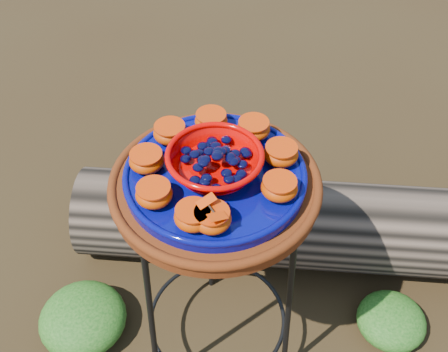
{
  "coord_description": "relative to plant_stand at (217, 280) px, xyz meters",
  "views": [
    {
      "loc": [
        -0.07,
        -0.87,
        1.64
      ],
      "look_at": [
        0.02,
        0.0,
        0.75
      ],
      "focal_mm": 45.0,
      "sensor_mm": 36.0,
      "label": 1
    }
  ],
  "objects": [
    {
      "name": "butterfly",
      "position": [
        -0.02,
        -0.15,
        0.47
      ],
      "size": [
        0.1,
        0.08,
        0.01
      ],
      "primitive_type": null,
      "rotation": [
        0.0,
        0.0,
        0.41
      ],
      "color": "red",
      "rests_on": "orange_half_0"
    },
    {
      "name": "foliage_left",
      "position": [
        -0.42,
        0.09,
        -0.28
      ],
      "size": [
        0.27,
        0.27,
        0.14
      ],
      "primitive_type": "ellipsoid",
      "color": "#0D410C",
      "rests_on": "ground"
    },
    {
      "name": "plant_stand",
      "position": [
        0.0,
        0.0,
        0.0
      ],
      "size": [
        0.44,
        0.44,
        0.7
      ],
      "primitive_type": null,
      "color": "black",
      "rests_on": "ground"
    },
    {
      "name": "foliage_back",
      "position": [
        -0.17,
        0.64,
        -0.28
      ],
      "size": [
        0.27,
        0.27,
        0.13
      ],
      "primitive_type": "ellipsoid",
      "color": "#0D410C",
      "rests_on": "ground"
    },
    {
      "name": "foliage_right",
      "position": [
        0.55,
        -0.01,
        -0.3
      ],
      "size": [
        0.22,
        0.22,
        0.11
      ],
      "primitive_type": "ellipsoid",
      "color": "#0D410C",
      "rests_on": "ground"
    },
    {
      "name": "orange_half_0",
      "position": [
        -0.02,
        -0.15,
        0.44
      ],
      "size": [
        0.08,
        0.08,
        0.04
      ],
      "primitive_type": "ellipsoid",
      "color": "#AA2901",
      "rests_on": "cobalt_plate"
    },
    {
      "name": "orange_half_8",
      "position": [
        -0.06,
        -0.14,
        0.44
      ],
      "size": [
        0.08,
        0.08,
        0.04
      ],
      "primitive_type": "ellipsoid",
      "color": "#AA2901",
      "rests_on": "cobalt_plate"
    },
    {
      "name": "cobalt_plate",
      "position": [
        0.0,
        0.0,
        0.4
      ],
      "size": [
        0.4,
        0.4,
        0.03
      ],
      "primitive_type": "cylinder",
      "color": "#010758",
      "rests_on": "terracotta_saucer"
    },
    {
      "name": "orange_half_3",
      "position": [
        0.1,
        0.11,
        0.44
      ],
      "size": [
        0.08,
        0.08,
        0.04
      ],
      "primitive_type": "ellipsoid",
      "color": "#AA2901",
      "rests_on": "cobalt_plate"
    },
    {
      "name": "orange_half_2",
      "position": [
        0.15,
        0.02,
        0.44
      ],
      "size": [
        0.08,
        0.08,
        0.04
      ],
      "primitive_type": "ellipsoid",
      "color": "#AA2901",
      "rests_on": "cobalt_plate"
    },
    {
      "name": "orange_half_1",
      "position": [
        0.13,
        -0.08,
        0.44
      ],
      "size": [
        0.08,
        0.08,
        0.04
      ],
      "primitive_type": "ellipsoid",
      "color": "#AA2901",
      "rests_on": "cobalt_plate"
    },
    {
      "name": "driftwood_log",
      "position": [
        0.38,
        0.32,
        -0.2
      ],
      "size": [
        1.68,
        0.73,
        0.31
      ],
      "primitive_type": null,
      "rotation": [
        0.0,
        0.0,
        -0.19
      ],
      "color": "black",
      "rests_on": "ground"
    },
    {
      "name": "orange_half_5",
      "position": [
        -0.09,
        0.12,
        0.44
      ],
      "size": [
        0.08,
        0.08,
        0.04
      ],
      "primitive_type": "ellipsoid",
      "color": "#AA2901",
      "rests_on": "cobalt_plate"
    },
    {
      "name": "glass_gems",
      "position": [
        0.0,
        0.0,
        0.48
      ],
      "size": [
        0.16,
        0.16,
        0.03
      ],
      "primitive_type": null,
      "color": "black",
      "rests_on": "red_bowl"
    },
    {
      "name": "ground",
      "position": [
        0.0,
        0.0,
        -0.35
      ],
      "size": [
        60.0,
        60.0,
        0.0
      ],
      "primitive_type": "plane",
      "color": "black"
    },
    {
      "name": "orange_half_4",
      "position": [
        0.01,
        0.15,
        0.44
      ],
      "size": [
        0.08,
        0.08,
        0.04
      ],
      "primitive_type": "ellipsoid",
      "color": "#AA2901",
      "rests_on": "cobalt_plate"
    },
    {
      "name": "orange_half_6",
      "position": [
        -0.15,
        0.03,
        0.44
      ],
      "size": [
        0.08,
        0.08,
        0.04
      ],
      "primitive_type": "ellipsoid",
      "color": "#AA2901",
      "rests_on": "cobalt_plate"
    },
    {
      "name": "orange_half_7",
      "position": [
        -0.13,
        -0.07,
        0.44
      ],
      "size": [
        0.08,
        0.08,
        0.04
      ],
      "primitive_type": "ellipsoid",
      "color": "#AA2901",
      "rests_on": "cobalt_plate"
    },
    {
      "name": "terracotta_saucer",
      "position": [
        0.0,
        0.0,
        0.37
      ],
      "size": [
        0.47,
        0.47,
        0.04
      ],
      "primitive_type": "cylinder",
      "color": "#44200A",
      "rests_on": "plant_stand"
    },
    {
      "name": "red_bowl",
      "position": [
        0.0,
        0.0,
        0.44
      ],
      "size": [
        0.2,
        0.2,
        0.06
      ],
      "primitive_type": null,
      "color": "#CD0200",
      "rests_on": "cobalt_plate"
    }
  ]
}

